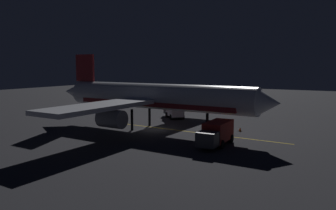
# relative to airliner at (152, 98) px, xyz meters

# --- Properties ---
(ground_plane) EXTENTS (180.00, 180.00, 0.20)m
(ground_plane) POSITION_rel_airliner_xyz_m (0.02, 0.58, -4.46)
(ground_plane) COLOR #2F2F34
(apron_guide_stripe) EXTENTS (1.61, 27.94, 0.01)m
(apron_guide_stripe) POSITION_rel_airliner_xyz_m (-0.93, 4.58, -4.35)
(apron_guide_stripe) COLOR gold
(apron_guide_stripe) RESTS_ON ground_plane
(airliner) EXTENTS (34.18, 34.36, 10.44)m
(airliner) POSITION_rel_airliner_xyz_m (0.00, 0.00, 0.00)
(airliner) COLOR silver
(airliner) RESTS_ON ground_plane
(baggage_truck) EXTENTS (6.41, 2.38, 2.57)m
(baggage_truck) POSITION_rel_airliner_xyz_m (4.42, 11.17, -3.04)
(baggage_truck) COLOR maroon
(baggage_truck) RESTS_ON ground_plane
(catering_truck) EXTENTS (5.54, 5.49, 2.57)m
(catering_truck) POSITION_rel_airliner_xyz_m (-10.15, -2.11, -3.06)
(catering_truck) COLOR silver
(catering_truck) RESTS_ON ground_plane
(ground_crew_worker) EXTENTS (0.40, 0.40, 1.74)m
(ground_crew_worker) POSITION_rel_airliner_xyz_m (4.38, 10.04, -3.47)
(ground_crew_worker) COLOR black
(ground_crew_worker) RESTS_ON ground_plane
(traffic_cone_near_left) EXTENTS (0.50, 0.50, 0.55)m
(traffic_cone_near_left) POSITION_rel_airliner_xyz_m (-4.60, 11.04, -4.11)
(traffic_cone_near_left) COLOR #EA590F
(traffic_cone_near_left) RESTS_ON ground_plane
(traffic_cone_near_right) EXTENTS (0.50, 0.50, 0.55)m
(traffic_cone_near_right) POSITION_rel_airliner_xyz_m (-5.35, 9.45, -4.11)
(traffic_cone_near_right) COLOR #EA590F
(traffic_cone_near_right) RESTS_ON ground_plane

